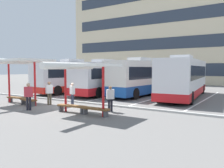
{
  "coord_description": "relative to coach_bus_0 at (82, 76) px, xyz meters",
  "views": [
    {
      "loc": [
        11.73,
        -11.65,
        2.67
      ],
      "look_at": [
        1.71,
        3.87,
        1.41
      ],
      "focal_mm": 36.9,
      "sensor_mm": 36.0,
      "label": 1
    }
  ],
  "objects": [
    {
      "name": "ground_plane",
      "position": [
        5.66,
        -8.93,
        -1.74
      ],
      "size": [
        160.0,
        160.0,
        0.0
      ],
      "primitive_type": "plane",
      "color": "slate"
    },
    {
      "name": "terminal_building",
      "position": [
        5.69,
        25.03,
        7.25
      ],
      "size": [
        44.92,
        14.52,
        20.72
      ],
      "color": "beige",
      "rests_on": "ground"
    },
    {
      "name": "coach_bus_0",
      "position": [
        0.0,
        0.0,
        0.0
      ],
      "size": [
        3.56,
        12.65,
        3.69
      ],
      "color": "silver",
      "rests_on": "ground"
    },
    {
      "name": "coach_bus_1",
      "position": [
        3.84,
        0.19,
        -0.07
      ],
      "size": [
        3.13,
        12.0,
        3.58
      ],
      "color": "silver",
      "rests_on": "ground"
    },
    {
      "name": "coach_bus_2",
      "position": [
        7.61,
        1.07,
        -0.03
      ],
      "size": [
        3.24,
        11.47,
        3.7
      ],
      "color": "silver",
      "rests_on": "ground"
    },
    {
      "name": "coach_bus_3",
      "position": [
        11.56,
        0.66,
        0.05
      ],
      "size": [
        3.8,
        11.77,
        3.77
      ],
      "color": "silver",
      "rests_on": "ground"
    },
    {
      "name": "lane_stripe_0",
      "position": [
        -2.18,
        0.01,
        -1.74
      ],
      "size": [
        0.16,
        14.0,
        0.01
      ],
      "primitive_type": "cube",
      "color": "white",
      "rests_on": "ground"
    },
    {
      "name": "lane_stripe_1",
      "position": [
        1.74,
        0.01,
        -1.74
      ],
      "size": [
        0.16,
        14.0,
        0.01
      ],
      "primitive_type": "cube",
      "color": "white",
      "rests_on": "ground"
    },
    {
      "name": "lane_stripe_2",
      "position": [
        5.66,
        0.01,
        -1.74
      ],
      "size": [
        0.16,
        14.0,
        0.01
      ],
      "primitive_type": "cube",
      "color": "white",
      "rests_on": "ground"
    },
    {
      "name": "lane_stripe_3",
      "position": [
        9.59,
        0.01,
        -1.74
      ],
      "size": [
        0.16,
        14.0,
        0.01
      ],
      "primitive_type": "cube",
      "color": "white",
      "rests_on": "ground"
    },
    {
      "name": "lane_stripe_4",
      "position": [
        13.51,
        0.01,
        -1.74
      ],
      "size": [
        0.16,
        14.0,
        0.01
      ],
      "primitive_type": "cube",
      "color": "white",
      "rests_on": "ground"
    },
    {
      "name": "waiting_shelter_0",
      "position": [
        2.48,
        -10.2,
        1.37
      ],
      "size": [
        4.07,
        5.09,
        3.34
      ],
      "color": "red",
      "rests_on": "ground"
    },
    {
      "name": "bench_0",
      "position": [
        1.58,
        -9.72,
        -1.4
      ],
      "size": [
        1.81,
        0.59,
        0.45
      ],
      "color": "brown",
      "rests_on": "ground"
    },
    {
      "name": "bench_1",
      "position": [
        3.38,
        -10.02,
        -1.41
      ],
      "size": [
        1.57,
        0.53,
        0.45
      ],
      "color": "brown",
      "rests_on": "ground"
    },
    {
      "name": "waiting_shelter_1",
      "position": [
        8.75,
        -10.54,
        1.01
      ],
      "size": [
        3.84,
        4.25,
        2.98
      ],
      "color": "red",
      "rests_on": "ground"
    },
    {
      "name": "bench_2",
      "position": [
        7.85,
        -10.32,
        -1.4
      ],
      "size": [
        1.96,
        0.58,
        0.45
      ],
      "color": "brown",
      "rests_on": "ground"
    },
    {
      "name": "bench_3",
      "position": [
        9.65,
        -10.32,
        -1.4
      ],
      "size": [
        1.73,
        0.48,
        0.45
      ],
      "color": "brown",
      "rests_on": "ground"
    },
    {
      "name": "platform_kerb",
      "position": [
        5.66,
        -7.06,
        -1.68
      ],
      "size": [
        44.0,
        0.24,
        0.12
      ],
      "primitive_type": "cube",
      "color": "#ADADA8",
      "rests_on": "ground"
    },
    {
      "name": "waiting_passenger_0",
      "position": [
        4.49,
        -9.05,
        -0.75
      ],
      "size": [
        0.39,
        0.54,
        1.7
      ],
      "color": "brown",
      "rests_on": "ground"
    },
    {
      "name": "waiting_passenger_1",
      "position": [
        9.7,
        -8.86,
        -0.83
      ],
      "size": [
        0.46,
        0.5,
        1.6
      ],
      "color": "black",
      "rests_on": "ground"
    },
    {
      "name": "waiting_passenger_2",
      "position": [
        5.05,
        -11.26,
        -0.73
      ],
      "size": [
        0.54,
        0.44,
        1.73
      ],
      "color": "black",
      "rests_on": "ground"
    },
    {
      "name": "waiting_passenger_3",
      "position": [
        6.04,
        -8.28,
        -0.81
      ],
      "size": [
        0.52,
        0.39,
        1.62
      ],
      "color": "#33384C",
      "rests_on": "ground"
    }
  ]
}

